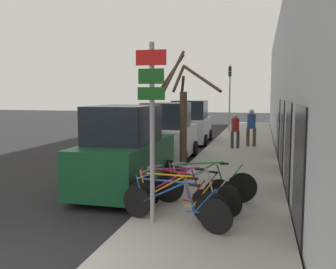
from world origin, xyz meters
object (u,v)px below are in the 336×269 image
at_px(pedestrian_far, 251,125).
at_px(street_tree, 183,122).
at_px(bicycle_2, 175,195).
at_px(bicycle_3, 180,192).
at_px(pedestrian_near, 235,128).
at_px(traffic_light, 230,89).
at_px(parked_car_1, 167,135).
at_px(bicycle_0, 174,206).
at_px(bicycle_4, 199,190).
at_px(parked_car_2, 190,124).
at_px(bicycle_1, 174,201).
at_px(signpost, 152,121).
at_px(bicycle_5, 205,185).
at_px(parked_car_0, 125,153).

relative_size(pedestrian_far, street_tree, 0.48).
relative_size(bicycle_2, bicycle_3, 0.84).
bearing_deg(bicycle_3, bicycle_2, 156.92).
height_order(pedestrian_near, traffic_light, traffic_light).
xyz_separation_m(parked_car_1, pedestrian_far, (3.20, 4.00, 0.14)).
xyz_separation_m(bicycle_0, pedestrian_far, (1.12, 11.71, 0.65)).
xyz_separation_m(bicycle_4, traffic_light, (-0.84, 17.71, 2.49)).
height_order(parked_car_1, traffic_light, traffic_light).
xyz_separation_m(bicycle_0, bicycle_4, (0.27, 1.28, 0.01)).
height_order(pedestrian_far, street_tree, street_tree).
bearing_deg(parked_car_2, traffic_light, 71.30).
bearing_deg(parked_car_2, bicycle_1, -82.87).
height_order(bicycle_3, pedestrian_far, pedestrian_far).
bearing_deg(pedestrian_far, street_tree, 79.06).
bearing_deg(bicycle_4, bicycle_1, -163.84).
height_order(parked_car_1, street_tree, street_tree).
bearing_deg(signpost, bicycle_5, 63.26).
height_order(parked_car_2, pedestrian_near, parked_car_2).
relative_size(bicycle_4, bicycle_5, 0.84).
bearing_deg(parked_car_0, traffic_light, 85.17).
height_order(pedestrian_near, street_tree, street_tree).
distance_m(parked_car_0, parked_car_2, 10.65).
height_order(parked_car_0, pedestrian_near, parked_car_0).
bearing_deg(bicycle_2, bicycle_5, 6.03).
bearing_deg(parked_car_1, pedestrian_far, 50.53).
xyz_separation_m(pedestrian_near, pedestrian_far, (0.71, 0.87, 0.11)).
distance_m(bicycle_5, parked_car_0, 2.67).
relative_size(bicycle_4, parked_car_0, 0.47).
bearing_deg(pedestrian_far, parked_car_1, 52.03).
bearing_deg(pedestrian_near, bicycle_1, 69.87).
bearing_deg(street_tree, signpost, -88.13).
bearing_deg(bicycle_2, parked_car_2, 43.56).
relative_size(signpost, bicycle_4, 1.76).
height_order(bicycle_2, pedestrian_near, pedestrian_near).
distance_m(bicycle_2, traffic_light, 18.41).
bearing_deg(traffic_light, bicycle_2, -88.67).
relative_size(street_tree, traffic_light, 0.83).
height_order(bicycle_2, traffic_light, traffic_light).
height_order(pedestrian_near, pedestrian_far, pedestrian_far).
xyz_separation_m(bicycle_3, bicycle_4, (0.37, 0.29, -0.01)).
height_order(bicycle_2, bicycle_3, bicycle_3).
relative_size(bicycle_3, bicycle_5, 0.99).
relative_size(bicycle_4, parked_car_2, 0.45).
bearing_deg(bicycle_3, pedestrian_far, -17.36).
bearing_deg(bicycle_5, pedestrian_near, -13.82).
distance_m(bicycle_0, bicycle_1, 0.30).
bearing_deg(pedestrian_far, bicycle_2, 84.11).
bearing_deg(parked_car_0, parked_car_1, 90.96).
bearing_deg(bicycle_5, bicycle_4, 154.29).
bearing_deg(bicycle_3, bicycle_4, -62.05).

